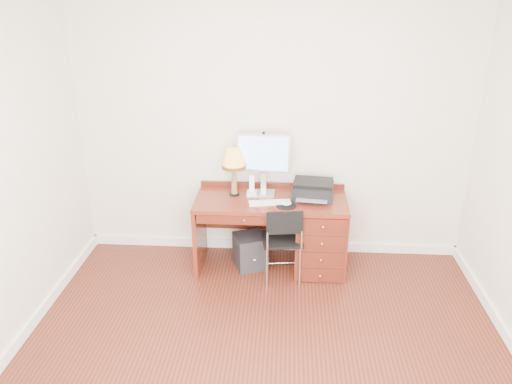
# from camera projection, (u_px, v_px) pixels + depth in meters

# --- Properties ---
(ground) EXTENTS (4.00, 4.00, 0.00)m
(ground) POSITION_uv_depth(u_px,v_px,m) (263.00, 356.00, 3.94)
(ground) COLOR #40170E
(ground) RESTS_ON ground
(room_shell) EXTENTS (4.00, 4.00, 4.00)m
(room_shell) POSITION_uv_depth(u_px,v_px,m) (267.00, 304.00, 4.50)
(room_shell) COLOR silver
(room_shell) RESTS_ON ground
(desk) EXTENTS (1.50, 0.67, 0.75)m
(desk) POSITION_uv_depth(u_px,v_px,m) (302.00, 230.00, 5.05)
(desk) COLOR maroon
(desk) RESTS_ON ground
(monitor) EXTENTS (0.54, 0.20, 0.62)m
(monitor) POSITION_uv_depth(u_px,v_px,m) (263.00, 156.00, 4.94)
(monitor) COLOR silver
(monitor) RESTS_ON desk
(keyboard) EXTENTS (0.42, 0.18, 0.02)m
(keyboard) POSITION_uv_depth(u_px,v_px,m) (270.00, 203.00, 4.84)
(keyboard) COLOR white
(keyboard) RESTS_ON desk
(mouse_pad) EXTENTS (0.20, 0.20, 0.04)m
(mouse_pad) POSITION_uv_depth(u_px,v_px,m) (286.00, 205.00, 4.78)
(mouse_pad) COLOR black
(mouse_pad) RESTS_ON desk
(printer) EXTENTS (0.43, 0.35, 0.18)m
(printer) POSITION_uv_depth(u_px,v_px,m) (313.00, 189.00, 4.94)
(printer) COLOR black
(printer) RESTS_ON desk
(leg_lamp) EXTENTS (0.24, 0.24, 0.48)m
(leg_lamp) POSITION_uv_depth(u_px,v_px,m) (234.00, 162.00, 4.90)
(leg_lamp) COLOR black
(leg_lamp) RESTS_ON desk
(phone) EXTENTS (0.10, 0.10, 0.21)m
(phone) POSITION_uv_depth(u_px,v_px,m) (252.00, 190.00, 5.00)
(phone) COLOR white
(phone) RESTS_ON desk
(pen_cup) EXTENTS (0.07, 0.07, 0.09)m
(pen_cup) POSITION_uv_depth(u_px,v_px,m) (314.00, 192.00, 4.98)
(pen_cup) COLOR black
(pen_cup) RESTS_ON desk
(chair) EXTENTS (0.42, 0.42, 0.80)m
(chair) POSITION_uv_depth(u_px,v_px,m) (282.00, 236.00, 4.77)
(chair) COLOR black
(chair) RESTS_ON ground
(equipment_box) EXTENTS (0.39, 0.39, 0.35)m
(equipment_box) POSITION_uv_depth(u_px,v_px,m) (250.00, 251.00, 5.14)
(equipment_box) COLOR black
(equipment_box) RESTS_ON ground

